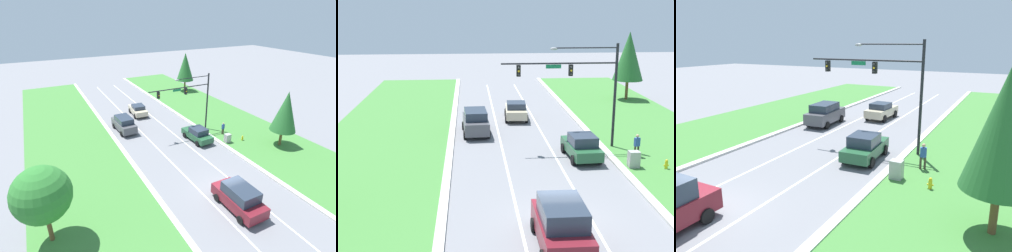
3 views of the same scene
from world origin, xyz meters
TOP-DOWN VIEW (x-y plane):
  - ground_plane at (0.00, 0.00)m, footprint 160.00×160.00m
  - curb_strip_right at (5.65, 0.00)m, footprint 0.50×90.00m
  - curb_strip_left at (-5.65, 0.00)m, footprint 0.50×90.00m
  - grass_verge_right at (10.90, 0.00)m, footprint 10.00×90.00m
  - grass_verge_left at (-10.90, 0.00)m, footprint 10.00×90.00m
  - lane_stripe_inner_left at (-1.80, 0.00)m, footprint 0.14×81.00m
  - lane_stripe_inner_right at (1.80, 0.00)m, footprint 0.14×81.00m
  - traffic_signal_mast at (3.99, 12.33)m, footprint 8.44×0.41m
  - champagne_sedan at (0.13, 21.55)m, footprint 2.26×4.41m
  - forest_sedan at (3.53, 9.94)m, footprint 2.25×4.45m
  - graphite_suv at (-3.69, 16.87)m, footprint 2.32×4.85m
  - burgundy_suv at (-0.23, -1.99)m, footprint 2.27×4.75m
  - utility_cabinet at (6.47, 7.69)m, footprint 0.70×0.60m
  - pedestrian at (7.41, 9.80)m, footprint 0.42×0.31m
  - fire_hydrant at (8.49, 7.24)m, footprint 0.34×0.20m
  - conifer_near_right_tree at (11.67, 4.26)m, footprint 2.95×2.95m
  - oak_near_left_tree at (-14.23, 1.50)m, footprint 3.90×3.90m
  - conifer_far_right_tree at (13.29, 29.53)m, footprint 3.30×3.30m

SIDE VIEW (x-z plane):
  - ground_plane at x=0.00m, z-range 0.00..0.00m
  - lane_stripe_inner_left at x=-1.80m, z-range 0.00..0.01m
  - lane_stripe_inner_right at x=1.80m, z-range 0.00..0.01m
  - grass_verge_right at x=10.90m, z-range 0.00..0.08m
  - grass_verge_left at x=-10.90m, z-range 0.00..0.08m
  - curb_strip_right at x=5.65m, z-range 0.00..0.15m
  - curb_strip_left at x=-5.65m, z-range 0.00..0.15m
  - fire_hydrant at x=8.49m, z-range -0.01..0.69m
  - utility_cabinet at x=6.47m, z-range 0.00..1.15m
  - champagne_sedan at x=0.13m, z-range 0.02..1.68m
  - forest_sedan at x=3.53m, z-range -0.01..1.74m
  - pedestrian at x=7.41m, z-range 0.09..1.78m
  - graphite_suv at x=-3.69m, z-range 0.03..2.06m
  - burgundy_suv at x=-0.23m, z-range 0.01..2.15m
  - oak_near_left_tree at x=-14.23m, z-range 1.02..6.99m
  - conifer_near_right_tree at x=11.67m, z-range 1.00..7.74m
  - conifer_far_right_tree at x=13.29m, z-range 1.10..8.62m
  - traffic_signal_mast at x=3.99m, z-range 1.32..9.05m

